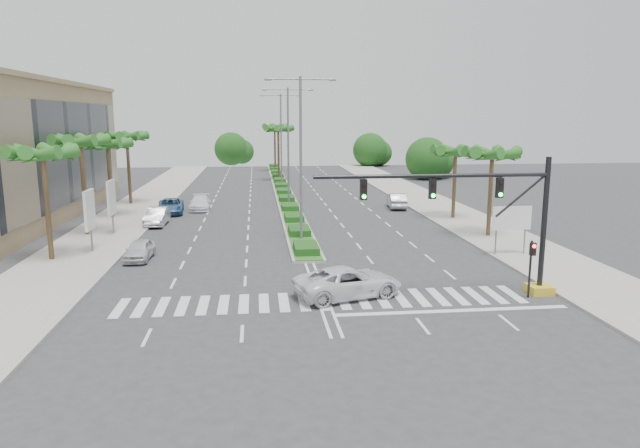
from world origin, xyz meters
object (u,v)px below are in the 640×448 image
Objects in this scene: car_parked_a at (139,250)px; car_crossing at (348,282)px; car_parked_c at (170,206)px; car_parked_d at (200,203)px; car_parked_b at (157,216)px; car_right at (397,201)px.

car_crossing reaches higher than car_parked_a.
car_parked_c reaches higher than car_parked_d.
car_parked_a is 0.74× the size of car_parked_c.
car_crossing is (12.29, -9.18, 0.14)m from car_parked_a.
car_parked_b is at bearing 96.30° from car_parked_a.
car_parked_c is 30.26m from car_crossing.
car_parked_b is 0.80× the size of car_crossing.
car_crossing is (12.90, -27.38, 0.07)m from car_parked_c.
car_parked_a is 28.97m from car_right.
car_parked_b is at bearing 23.16° from car_right.
car_crossing reaches higher than car_right.
car_parked_a is 18.21m from car_parked_c.
car_parked_d is at bearing 2.01° from car_crossing.
car_right reaches higher than car_parked_c.
car_right reaches higher than car_parked_d.
car_parked_a is at bearing -93.41° from car_parked_c.
car_crossing is at bearing 77.84° from car_right.
car_parked_c reaches higher than car_parked_a.
car_parked_b is 23.72m from car_right.
car_crossing is (13.17, -21.43, 0.04)m from car_parked_b.
car_right is (21.85, 19.02, 0.11)m from car_parked_a.
car_parked_b is at bearing 14.27° from car_crossing.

